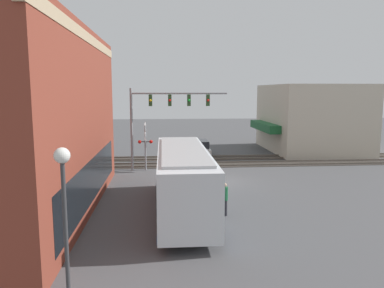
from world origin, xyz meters
The scene contains 10 objects.
ground_plane centered at (0.00, 0.00, 0.00)m, with size 120.00×120.00×0.00m, color #4C4C4F.
shop_building centered at (13.18, -11.90, 3.47)m, with size 11.25×10.06×6.95m.
city_bus centered at (-6.42, 2.80, 1.86)m, with size 11.08×2.59×3.37m.
traffic_signal_gantry centered at (4.20, 3.73, 4.93)m, with size 0.42×7.64×6.52m.
crossing_signal centered at (4.26, 5.19, 2.30)m, with size 1.41×1.18×3.81m.
streetlamp centered at (-15.26, 6.52, 2.86)m, with size 0.44×0.44×4.79m.
rail_track_near centered at (6.00, 0.00, 0.03)m, with size 2.60×60.00×0.15m.
rail_track_far centered at (9.20, 0.00, 0.03)m, with size 2.60×60.00×0.15m.
parked_car_white centered at (10.93, 0.20, 0.70)m, with size 4.72×1.82×1.51m.
pedestrian_near_bus centered at (-7.19, 0.72, 0.86)m, with size 0.34×0.34×1.69m.
Camera 1 is at (-25.38, 3.83, 6.27)m, focal length 35.00 mm.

